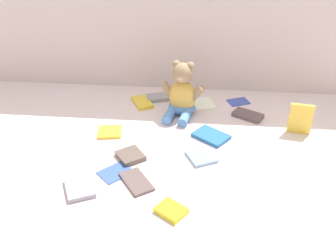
# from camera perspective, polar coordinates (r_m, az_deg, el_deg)

# --- Properties ---
(ground_plane) EXTENTS (3.20, 3.20, 0.00)m
(ground_plane) POSITION_cam_1_polar(r_m,az_deg,el_deg) (1.65, -0.24, -1.15)
(ground_plane) COLOR silver
(backdrop_drape) EXTENTS (1.89, 0.03, 0.75)m
(backdrop_drape) POSITION_cam_1_polar(r_m,az_deg,el_deg) (1.92, 1.12, 15.84)
(backdrop_drape) COLOR beige
(backdrop_drape) RESTS_ON ground_plane
(teddy_bear) EXTENTS (0.21, 0.20, 0.25)m
(teddy_bear) POSITION_cam_1_polar(r_m,az_deg,el_deg) (1.76, 2.03, 4.51)
(teddy_bear) COLOR #E5B24C
(teddy_bear) RESTS_ON ground_plane
(book_case_0) EXTENTS (0.09, 0.03, 0.13)m
(book_case_0) POSITION_cam_1_polar(r_m,az_deg,el_deg) (1.71, 18.68, 0.97)
(book_case_0) COLOR yellow
(book_case_0) RESTS_ON ground_plane
(book_case_1) EXTENTS (0.17, 0.16, 0.02)m
(book_case_1) POSITION_cam_1_polar(r_m,az_deg,el_deg) (1.63, 6.27, -1.46)
(book_case_1) COLOR #2462A6
(book_case_1) RESTS_ON ground_plane
(book_case_2) EXTENTS (0.14, 0.14, 0.01)m
(book_case_2) POSITION_cam_1_polar(r_m,az_deg,el_deg) (1.44, -7.63, -6.64)
(book_case_2) COLOR #3858A3
(book_case_2) RESTS_ON ground_plane
(book_case_3) EXTENTS (0.11, 0.11, 0.01)m
(book_case_3) POSITION_cam_1_polar(r_m,az_deg,el_deg) (1.67, -8.47, -0.85)
(book_case_3) COLOR yellow
(book_case_3) RESTS_ON ground_plane
(book_case_4) EXTENTS (0.15, 0.11, 0.02)m
(book_case_4) POSITION_cam_1_polar(r_m,az_deg,el_deg) (1.92, -1.14, 4.19)
(book_case_4) COLOR gray
(book_case_4) RESTS_ON ground_plane
(book_case_5) EXTENTS (0.14, 0.15, 0.02)m
(book_case_5) POSITION_cam_1_polar(r_m,az_deg,el_deg) (1.39, -12.71, -8.75)
(book_case_5) COLOR #978FA6
(book_case_5) RESTS_ON ground_plane
(book_case_6) EXTENTS (0.12, 0.15, 0.02)m
(book_case_6) POSITION_cam_1_polar(r_m,az_deg,el_deg) (1.88, -3.75, 3.43)
(book_case_6) COLOR yellow
(book_case_6) RESTS_ON ground_plane
(book_case_7) EXTENTS (0.12, 0.10, 0.01)m
(book_case_7) POSITION_cam_1_polar(r_m,az_deg,el_deg) (1.92, 10.20, 3.55)
(book_case_7) COLOR #3B51B9
(book_case_7) RESTS_ON ground_plane
(book_case_8) EXTENTS (0.14, 0.16, 0.01)m
(book_case_8) POSITION_cam_1_polar(r_m,az_deg,el_deg) (1.39, -4.61, -8.07)
(book_case_8) COLOR #5E4D4B
(book_case_8) RESTS_ON ground_plane
(book_case_9) EXTENTS (0.13, 0.14, 0.01)m
(book_case_9) POSITION_cam_1_polar(r_m,az_deg,el_deg) (1.51, 4.87, -4.44)
(book_case_9) COLOR #84B0DA
(book_case_9) RESTS_ON ground_plane
(book_case_10) EXTENTS (0.12, 0.11, 0.02)m
(book_case_10) POSITION_cam_1_polar(r_m,az_deg,el_deg) (1.27, 0.46, -12.16)
(book_case_10) COLOR yellow
(book_case_10) RESTS_ON ground_plane
(book_case_11) EXTENTS (0.13, 0.13, 0.02)m
(book_case_11) POSITION_cam_1_polar(r_m,az_deg,el_deg) (1.51, -5.49, -4.33)
(book_case_11) COLOR brown
(book_case_11) RESTS_ON ground_plane
(book_case_12) EXTENTS (0.13, 0.14, 0.01)m
(book_case_12) POSITION_cam_1_polar(r_m,az_deg,el_deg) (1.89, 5.12, 3.35)
(book_case_12) COLOR white
(book_case_12) RESTS_ON ground_plane
(book_case_13) EXTENTS (0.15, 0.12, 0.02)m
(book_case_13) POSITION_cam_1_polar(r_m,az_deg,el_deg) (1.80, 11.50, 1.56)
(book_case_13) COLOR #61494D
(book_case_13) RESTS_ON ground_plane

